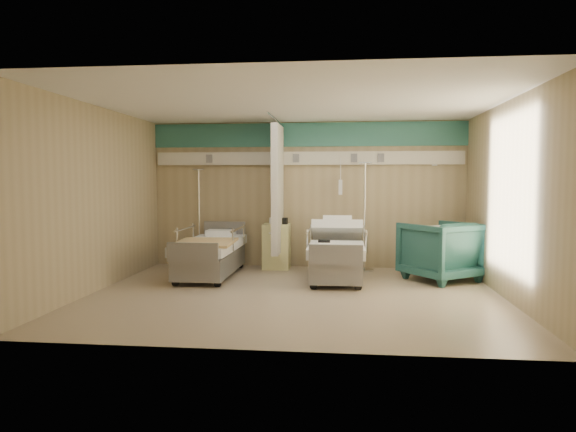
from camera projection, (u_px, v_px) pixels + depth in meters
The scene contains 13 objects.
ground at pixel (294, 295), 7.54m from camera, with size 6.00×5.00×0.00m, color gray.
room_walls at pixel (294, 168), 7.66m from camera, with size 6.04×5.04×2.82m.
bed_right at pixel (337, 260), 8.74m from camera, with size 1.00×2.16×0.63m, color white, non-canonical shape.
bed_left at pixel (211, 258), 8.98m from camera, with size 1.00×2.16×0.63m, color white, non-canonical shape.
bedside_cabinet at pixel (277, 246), 9.75m from camera, with size 0.50×0.48×0.85m, color #EAE592.
visitor_armchair at pixel (441, 251), 8.58m from camera, with size 1.06×1.10×1.00m, color #20504B.
waffle_blanket at pixel (439, 219), 8.56m from camera, with size 0.69×0.62×0.08m, color white.
iv_stand_right at pixel (364, 249), 9.52m from camera, with size 0.36×0.36×2.01m.
iv_stand_left at pixel (199, 247), 9.99m from camera, with size 0.34×0.34×1.90m.
call_remote at pixel (324, 241), 8.66m from camera, with size 0.20×0.09×0.04m, color black.
tan_blanket at pixel (205, 242), 8.49m from camera, with size 0.93×1.17×0.04m, color tan.
toiletry_bag at pixel (281, 221), 9.71m from camera, with size 0.22×0.14×0.12m, color black.
white_cup at pixel (271, 221), 9.74m from camera, with size 0.08×0.08×0.12m, color white.
Camera 1 is at (0.71, -7.41, 1.68)m, focal length 32.00 mm.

